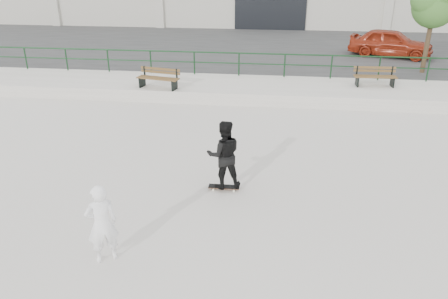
# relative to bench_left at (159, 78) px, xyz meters

# --- Properties ---
(ground) EXTENTS (120.00, 120.00, 0.00)m
(ground) POSITION_rel_bench_left_xyz_m (4.02, -8.46, -0.89)
(ground) COLOR #B9B2AA
(ground) RESTS_ON ground
(ledge) EXTENTS (30.00, 3.00, 0.50)m
(ledge) POSITION_rel_bench_left_xyz_m (4.02, 1.04, -0.64)
(ledge) COLOR beige
(ledge) RESTS_ON ground
(parking_strip) EXTENTS (60.00, 14.00, 0.50)m
(parking_strip) POSITION_rel_bench_left_xyz_m (4.02, 9.54, -0.64)
(parking_strip) COLOR #323232
(parking_strip) RESTS_ON ground
(railing) EXTENTS (28.00, 0.06, 1.03)m
(railing) POSITION_rel_bench_left_xyz_m (4.02, 2.34, 0.35)
(railing) COLOR #14391B
(railing) RESTS_ON ledge
(bench_left) EXTENTS (1.80, 0.85, 0.80)m
(bench_left) POSITION_rel_bench_left_xyz_m (0.00, 0.00, 0.00)
(bench_left) COLOR brown
(bench_left) RESTS_ON ledge
(bench_right) EXTENTS (1.71, 0.57, 0.78)m
(bench_right) POSITION_rel_bench_left_xyz_m (8.69, 1.38, -0.01)
(bench_right) COLOR brown
(bench_right) RESTS_ON ledge
(tree) EXTENTS (2.33, 2.07, 4.14)m
(tree) POSITION_rel_bench_left_xyz_m (11.34, 3.97, 2.71)
(tree) COLOR #4D3D26
(tree) RESTS_ON parking_strip
(red_car) EXTENTS (4.50, 2.92, 1.43)m
(red_car) POSITION_rel_bench_left_xyz_m (10.54, 7.31, 0.32)
(red_car) COLOR maroon
(red_car) RESTS_ON parking_strip
(skateboard) EXTENTS (0.78, 0.22, 0.09)m
(skateboard) POSITION_rel_bench_left_xyz_m (3.52, -7.09, -0.82)
(skateboard) COLOR black
(skateboard) RESTS_ON ground
(standing_skater) EXTENTS (0.99, 0.85, 1.76)m
(standing_skater) POSITION_rel_bench_left_xyz_m (3.52, -7.09, 0.08)
(standing_skater) COLOR black
(standing_skater) RESTS_ON skateboard
(seated_skater) EXTENTS (0.71, 0.64, 1.64)m
(seated_skater) POSITION_rel_bench_left_xyz_m (1.58, -10.12, -0.07)
(seated_skater) COLOR white
(seated_skater) RESTS_ON ground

